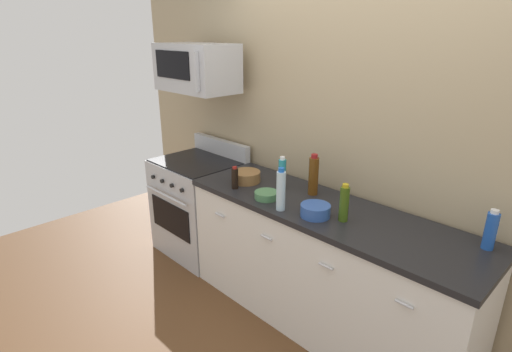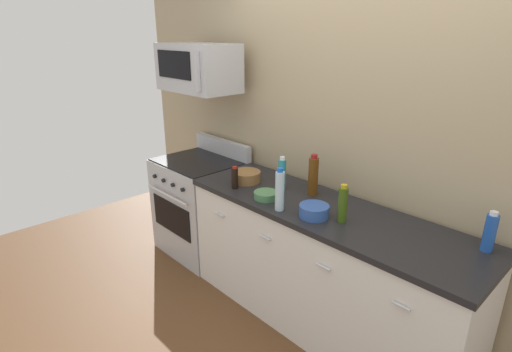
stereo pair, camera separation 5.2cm
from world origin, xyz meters
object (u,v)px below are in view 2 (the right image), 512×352
Objects in this scene: bottle_dish_soap at (282,174)px; bowl_wooden_salad at (246,176)px; bottle_olive_oil at (343,204)px; bottle_soda_blue at (490,232)px; bottle_soy_sauce_dark at (235,178)px; bowl_blue_mixing at (314,211)px; microwave at (198,68)px; bowl_green_glaze at (266,195)px; range_oven at (201,205)px; bottle_water_clear at (280,190)px; bottle_wine_amber at (313,176)px.

bottle_dish_soap is 1.10× the size of bowl_wooden_salad.
bottle_soda_blue is (0.76, 0.28, -0.01)m from bottle_olive_oil.
bowl_blue_mixing is (0.73, 0.05, -0.04)m from bottle_soy_sauce_dark.
bowl_green_glaze is at bearing -11.54° from microwave.
bottle_soy_sauce_dark is (0.75, -0.20, 0.53)m from range_oven.
microwave is 1.06m from bowl_wooden_salad.
range_oven is 4.32× the size of bottle_olive_oil.
bottle_water_clear is 0.26m from bowl_blue_mixing.
microwave is 2.44× the size of bottle_wine_amber.
bottle_dish_soap is 1.47× the size of bowl_green_glaze.
microwave is 1.34m from bowl_green_glaze.
microwave reaches higher than bottle_olive_oil.
microwave is at bearing 175.67° from bottle_olive_oil.
bottle_olive_oil is 0.80m from bottle_soda_blue.
microwave is at bearing 173.01° from bowl_wooden_salad.
bowl_green_glaze is (-0.59, -0.09, -0.09)m from bottle_olive_oil.
bottle_soy_sauce_dark is at bearing -145.68° from bottle_wine_amber.
range_oven is at bearing -173.95° from bottle_wine_amber.
bottle_soy_sauce_dark is 0.69× the size of bottle_dish_soap.
bowl_wooden_salad is at bearing 177.69° from bottle_olive_oil.
range_oven is 6.25× the size of bowl_green_glaze.
bottle_olive_oil is at bearing -27.46° from bottle_wine_amber.
bowl_wooden_salad is at bearing -162.12° from bottle_dish_soap.
bottle_soda_blue is at bearing 13.62° from bottle_soy_sauce_dark.
bottle_dish_soap is 1.30× the size of bowl_blue_mixing.
bottle_soda_blue is at bearing 3.33° from bottle_wine_amber.
range_oven is 3.50× the size of bottle_wine_amber.
bottle_water_clear reaches higher than bowl_wooden_salad.
bottle_olive_oil is 0.81× the size of bottle_wine_amber.
bowl_green_glaze is at bearing 161.02° from bottle_water_clear.
bottle_water_clear reaches higher than bottle_soda_blue.
microwave is at bearing 89.71° from range_oven.
bottle_wine_amber is (0.48, 0.33, 0.06)m from bottle_soy_sauce_dark.
bottle_water_clear is 1.19× the size of bottle_olive_oil.
bottle_olive_oil is (0.89, 0.12, 0.04)m from bottle_soy_sauce_dark.
bowl_wooden_salad reaches higher than bowl_green_glaze.
bottle_water_clear is 0.24m from bowl_green_glaze.
bottle_olive_oil is at bearing -11.80° from bottle_dish_soap.
bottle_soda_blue reaches higher than bottle_soy_sauce_dark.
bottle_soda_blue is at bearing 20.19° from bottle_olive_oil.
bowl_wooden_salad is 0.37m from bowl_green_glaze.
range_oven is at bearing 174.10° from bowl_blue_mixing.
bottle_olive_oil is 0.19m from bowl_blue_mixing.
bottle_water_clear is 0.51m from bottle_soy_sauce_dark.
bottle_soda_blue is (1.14, 0.44, -0.03)m from bottle_water_clear.
bottle_olive_oil is at bearing -2.31° from bowl_wooden_salad.
bottle_water_clear is 1.26× the size of bottle_soda_blue.
bottle_soda_blue is 1.37× the size of bowl_green_glaze.
bottle_olive_oil is 0.98× the size of bottle_dish_soap.
bottle_soy_sauce_dark is 0.73m from bowl_blue_mixing.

